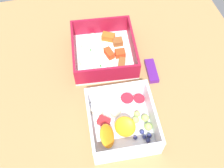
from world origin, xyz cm
name	(u,v)px	position (x,y,z in cm)	size (l,w,h in cm)	color
table_surface	(107,93)	(0.00, 0.00, 1.00)	(80.00, 80.00, 2.00)	#9E7547
pasta_container	(104,51)	(-11.20, 1.84, 3.76)	(19.01, 17.95, 5.69)	white
fruit_bowl	(122,122)	(9.83, 1.12, 4.20)	(16.27, 15.41, 6.37)	white
candy_bar	(152,71)	(-2.92, 12.47, 2.60)	(7.00, 2.40, 1.20)	#51197A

